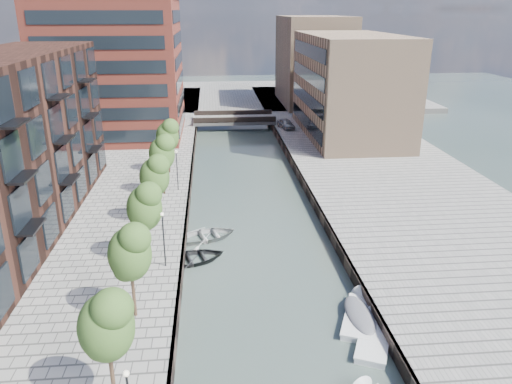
{
  "coord_description": "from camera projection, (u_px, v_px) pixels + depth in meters",
  "views": [
    {
      "loc": [
        -3.59,
        -8.05,
        18.27
      ],
      "look_at": [
        0.0,
        31.89,
        3.5
      ],
      "focal_mm": 35.0,
      "sensor_mm": 36.0,
      "label": 1
    }
  ],
  "objects": [
    {
      "name": "quay_right",
      "position": [
        400.0,
        188.0,
        52.7
      ],
      "size": [
        20.0,
        140.0,
        1.0
      ],
      "primitive_type": "cube",
      "color": "gray",
      "rests_on": "ground"
    },
    {
      "name": "motorboat_2",
      "position": [
        375.0,
        334.0,
        29.61
      ],
      "size": [
        3.53,
        5.23,
        1.66
      ],
      "color": "white",
      "rests_on": "ground"
    },
    {
      "name": "motorboat_4",
      "position": [
        360.0,
        314.0,
        31.41
      ],
      "size": [
        3.57,
        5.45,
        1.72
      ],
      "color": "white",
      "rests_on": "ground"
    },
    {
      "name": "sloop_3",
      "position": [
        207.0,
        239.0,
        42.12
      ],
      "size": [
        6.08,
        5.2,
        1.06
      ],
      "primitive_type": "imported",
      "rotation": [
        0.0,
        0.0,
        1.92
      ],
      "color": "#B2B3B1",
      "rests_on": "ground"
    },
    {
      "name": "tree_2",
      "position": [
        129.0,
        251.0,
        28.42
      ],
      "size": [
        2.5,
        2.5,
        5.95
      ],
      "color": "#382619",
      "rests_on": "quay_left"
    },
    {
      "name": "tree_1",
      "position": [
        106.0,
        323.0,
        21.87
      ],
      "size": [
        2.5,
        2.5,
        5.95
      ],
      "color": "#382619",
      "rests_on": "quay_left"
    },
    {
      "name": "tan_block_near",
      "position": [
        349.0,
        86.0,
        70.67
      ],
      "size": [
        12.0,
        25.0,
        14.0
      ],
      "primitive_type": "cube",
      "color": "#A28163",
      "rests_on": "quay_right"
    },
    {
      "name": "tower",
      "position": [
        110.0,
        26.0,
        67.93
      ],
      "size": [
        18.0,
        18.0,
        30.0
      ],
      "primitive_type": "cube",
      "color": "#9B3B2D",
      "rests_on": "quay_left"
    },
    {
      "name": "water",
      "position": [
        249.0,
        197.0,
        51.53
      ],
      "size": [
        300.0,
        300.0,
        0.0
      ],
      "primitive_type": "plane",
      "color": "#38473F",
      "rests_on": "ground"
    },
    {
      "name": "sloop_4",
      "position": [
        194.0,
        261.0,
        38.35
      ],
      "size": [
        5.84,
        4.93,
        1.03
      ],
      "primitive_type": "imported",
      "rotation": [
        0.0,
        0.0,
        1.89
      ],
      "color": "black",
      "rests_on": "ground"
    },
    {
      "name": "car",
      "position": [
        286.0,
        124.0,
        76.32
      ],
      "size": [
        2.63,
        4.52,
        1.45
      ],
      "primitive_type": "imported",
      "rotation": [
        0.0,
        0.0,
        0.23
      ],
      "color": "#9E9FA2",
      "rests_on": "quay_right"
    },
    {
      "name": "bridge",
      "position": [
        234.0,
        119.0,
        80.95
      ],
      "size": [
        13.0,
        6.0,
        1.3
      ],
      "color": "gray",
      "rests_on": "ground"
    },
    {
      "name": "lamp_2",
      "position": [
        177.0,
        166.0,
        49.71
      ],
      "size": [
        0.24,
        0.24,
        4.12
      ],
      "color": "black",
      "rests_on": "quay_left"
    },
    {
      "name": "tan_block_far",
      "position": [
        313.0,
        61.0,
        94.62
      ],
      "size": [
        12.0,
        20.0,
        16.0
      ],
      "primitive_type": "cube",
      "color": "#A28163",
      "rests_on": "quay_right"
    },
    {
      "name": "tree_4",
      "position": [
        154.0,
        174.0,
        41.5
      ],
      "size": [
        2.5,
        2.5,
        5.95
      ],
      "color": "#382619",
      "rests_on": "quay_left"
    },
    {
      "name": "lamp_1",
      "position": [
        163.0,
        234.0,
        34.75
      ],
      "size": [
        0.24,
        0.24,
        4.12
      ],
      "color": "black",
      "rests_on": "quay_left"
    },
    {
      "name": "tree_5",
      "position": [
        162.0,
        152.0,
        48.04
      ],
      "size": [
        2.5,
        2.5,
        5.95
      ],
      "color": "#382619",
      "rests_on": "quay_left"
    },
    {
      "name": "quay_wall_right",
      "position": [
        307.0,
        190.0,
        51.87
      ],
      "size": [
        0.25,
        140.0,
        1.0
      ],
      "primitive_type": "cube",
      "color": "#332823",
      "rests_on": "ground"
    },
    {
      "name": "quay_wall_left",
      "position": [
        189.0,
        194.0,
        50.84
      ],
      "size": [
        0.25,
        140.0,
        1.0
      ],
      "primitive_type": "cube",
      "color": "#332823",
      "rests_on": "ground"
    },
    {
      "name": "far_closure",
      "position": [
        228.0,
        96.0,
        107.43
      ],
      "size": [
        80.0,
        40.0,
        1.0
      ],
      "primitive_type": "cube",
      "color": "gray",
      "rests_on": "ground"
    },
    {
      "name": "tree_3",
      "position": [
        144.0,
        205.0,
        34.96
      ],
      "size": [
        2.5,
        2.5,
        5.95
      ],
      "color": "#382619",
      "rests_on": "quay_left"
    },
    {
      "name": "tree_6",
      "position": [
        167.0,
        135.0,
        54.58
      ],
      "size": [
        2.5,
        2.5,
        5.95
      ],
      "color": "#382619",
      "rests_on": "quay_left"
    }
  ]
}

